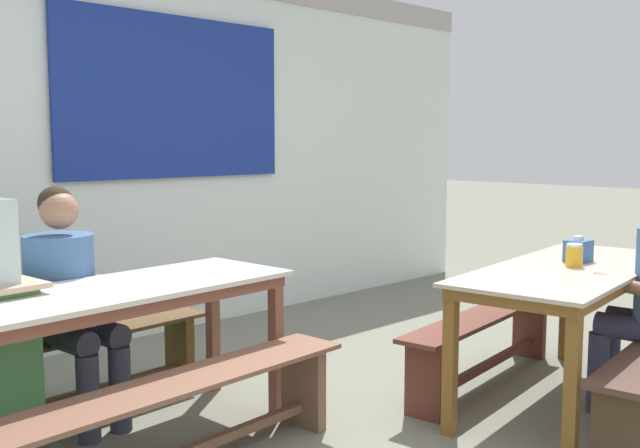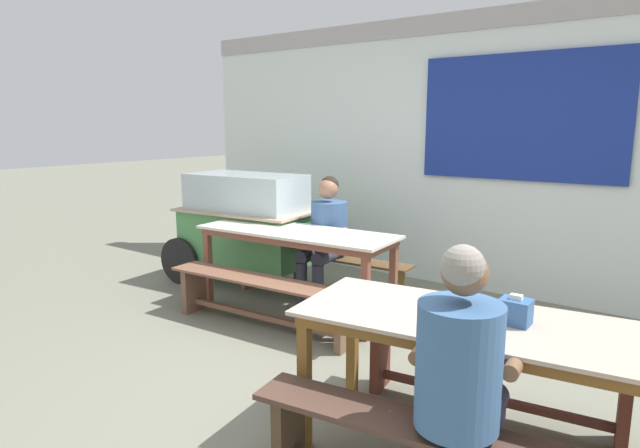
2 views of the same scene
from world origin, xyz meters
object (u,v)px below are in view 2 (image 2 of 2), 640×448
at_px(bench_near_back, 490,370).
at_px(person_center_facing, 326,232).
at_px(bench_far_back, 325,270).
at_px(bench_far_front, 263,296).
at_px(tissue_box, 515,311).
at_px(dining_table_near, 475,334).
at_px(person_near_front, 462,368).
at_px(condiment_jar, 475,308).
at_px(dining_table_far, 296,239).
at_px(food_cart, 245,221).

height_order(bench_near_back, person_center_facing, person_center_facing).
relative_size(bench_far_back, bench_far_front, 0.98).
xyz_separation_m(bench_near_back, tissue_box, (0.24, -0.45, 0.55)).
bearing_deg(bench_far_back, tissue_box, -35.96).
bearing_deg(bench_far_front, dining_table_near, -19.36).
height_order(person_near_front, condiment_jar, person_near_front).
relative_size(bench_far_front, person_near_front, 1.50).
bearing_deg(bench_near_back, person_near_front, -79.78).
xyz_separation_m(dining_table_far, bench_near_back, (2.05, -0.74, -0.40)).
height_order(food_cart, condiment_jar, food_cart).
height_order(bench_far_front, person_center_facing, person_center_facing).
relative_size(dining_table_near, tissue_box, 12.56).
bearing_deg(condiment_jar, person_center_facing, 141.27).
bearing_deg(bench_near_back, dining_table_near, -82.58).
relative_size(person_near_front, tissue_box, 8.49).
bearing_deg(tissue_box, person_near_front, -98.52).
relative_size(dining_table_near, condiment_jar, 14.63).
distance_m(dining_table_far, dining_table_near, 2.45).
height_order(bench_far_front, person_near_front, person_near_front).
bearing_deg(tissue_box, condiment_jar, -160.33).
height_order(dining_table_far, person_near_front, person_near_front).
distance_m(bench_far_back, bench_far_front, 1.00).
height_order(dining_table_far, bench_far_back, dining_table_far).
relative_size(food_cart, tissue_box, 12.41).
relative_size(bench_near_back, person_center_facing, 1.35).
relative_size(food_cart, person_near_front, 1.46).
bearing_deg(dining_table_near, person_center_facing, 141.52).
bearing_deg(person_near_front, dining_table_far, 143.09).
bearing_deg(person_center_facing, condiment_jar, -38.73).
relative_size(bench_far_back, bench_near_back, 1.10).
relative_size(bench_far_front, tissue_box, 12.71).
bearing_deg(person_center_facing, bench_far_back, 127.72).
bearing_deg(dining_table_near, person_near_front, -76.64).
relative_size(food_cart, person_center_facing, 1.50).
height_order(bench_far_back, condiment_jar, condiment_jar).
distance_m(dining_table_near, tissue_box, 0.23).
bearing_deg(bench_far_front, dining_table_far, 93.53).
height_order(dining_table_far, bench_far_front, dining_table_far).
bearing_deg(bench_far_back, bench_far_front, -86.47).
distance_m(dining_table_near, condiment_jar, 0.14).
xyz_separation_m(dining_table_near, bench_near_back, (-0.06, 0.50, -0.41)).
distance_m(dining_table_near, person_near_front, 0.45).
bearing_deg(dining_table_near, bench_near_back, 97.42).
height_order(dining_table_near, food_cart, food_cart).
height_order(bench_near_back, tissue_box, tissue_box).
bearing_deg(bench_far_front, food_cart, 139.45).
xyz_separation_m(person_near_front, person_center_facing, (-2.20, 2.10, -0.02)).
bearing_deg(dining_table_far, bench_far_front, -86.47).
xyz_separation_m(food_cart, person_center_facing, (1.01, 0.06, -0.00)).
height_order(dining_table_far, food_cart, food_cart).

